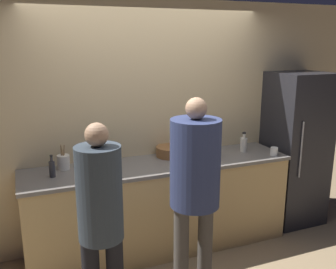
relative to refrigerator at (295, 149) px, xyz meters
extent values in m
plane|color=#9E8460|center=(-1.75, -0.40, -0.91)|extent=(14.00, 14.00, 0.00)
cube|color=#D6BC8C|center=(-1.75, 0.32, 0.39)|extent=(5.20, 0.06, 2.60)
cube|color=tan|center=(-1.75, -0.01, -0.45)|extent=(2.74, 0.67, 0.92)
cube|color=slate|center=(-1.75, -0.01, 0.03)|extent=(2.77, 0.70, 0.03)
cube|color=#232328|center=(0.00, 0.00, 0.00)|extent=(0.64, 0.60, 1.82)
cylinder|color=#99999E|center=(-0.19, -0.32, 0.09)|extent=(0.02, 0.02, 0.64)
cylinder|color=#333D47|center=(-2.57, -1.00, 0.22)|extent=(0.33, 0.33, 0.69)
sphere|color=tan|center=(-2.57, -1.00, 0.65)|extent=(0.16, 0.16, 0.16)
cylinder|color=#4C4742|center=(-1.87, -0.84, -0.49)|extent=(0.13, 0.13, 0.84)
cylinder|color=#4C4742|center=(-1.64, -0.84, -0.49)|extent=(0.13, 0.13, 0.84)
cylinder|color=navy|center=(-1.76, -0.84, 0.29)|extent=(0.41, 0.41, 0.73)
sphere|color=tan|center=(-1.76, -0.84, 0.75)|extent=(0.17, 0.17, 0.17)
cylinder|color=brown|center=(-1.56, 0.15, 0.10)|extent=(0.33, 0.33, 0.11)
ellipsoid|color=yellow|center=(-1.52, 0.15, 0.17)|extent=(0.15, 0.12, 0.04)
cylinder|color=silver|center=(-2.69, 0.14, 0.12)|extent=(0.12, 0.12, 0.14)
cylinder|color=#99754C|center=(-2.71, 0.14, 0.20)|extent=(0.01, 0.04, 0.18)
cylinder|color=#99754C|center=(-2.68, 0.15, 0.20)|extent=(0.03, 0.04, 0.18)
cylinder|color=#99754C|center=(-2.69, 0.13, 0.20)|extent=(0.04, 0.01, 0.18)
cylinder|color=#333338|center=(-2.81, -0.04, 0.12)|extent=(0.06, 0.06, 0.15)
cylinder|color=#333338|center=(-2.81, -0.04, 0.22)|extent=(0.02, 0.02, 0.05)
cylinder|color=black|center=(-2.81, -0.04, 0.25)|extent=(0.03, 0.03, 0.02)
cylinder|color=silver|center=(-0.73, 0.00, 0.13)|extent=(0.08, 0.08, 0.16)
cylinder|color=silver|center=(-0.73, 0.00, 0.23)|extent=(0.04, 0.04, 0.05)
cylinder|color=black|center=(-0.73, 0.00, 0.26)|extent=(0.04, 0.04, 0.02)
cylinder|color=red|center=(-2.34, 0.19, 0.10)|extent=(0.08, 0.08, 0.11)
cylinder|color=red|center=(-2.34, 0.19, 0.17)|extent=(0.04, 0.04, 0.03)
cylinder|color=black|center=(-2.34, 0.19, 0.20)|extent=(0.04, 0.04, 0.01)
cylinder|color=white|center=(-0.51, -0.25, 0.09)|extent=(0.08, 0.08, 0.09)
cylinder|color=#335184|center=(-1.11, -0.07, 0.10)|extent=(0.08, 0.08, 0.10)
cylinder|color=#9E6042|center=(-2.24, 0.07, 0.09)|extent=(0.11, 0.11, 0.10)
sphere|color=#2D6B33|center=(-2.24, 0.07, 0.20)|extent=(0.14, 0.14, 0.14)
camera|label=1|loc=(-3.04, -3.45, 1.26)|focal=40.00mm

